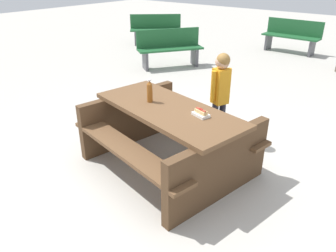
{
  "coord_description": "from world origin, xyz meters",
  "views": [
    {
      "loc": [
        2.07,
        -2.56,
        2.15
      ],
      "look_at": [
        0.0,
        0.0,
        0.52
      ],
      "focal_mm": 34.9,
      "sensor_mm": 36.0,
      "label": 1
    }
  ],
  "objects_px": {
    "child_in_coat": "(221,87)",
    "park_bench_near": "(170,47)",
    "hotdog_tray": "(201,113)",
    "park_bench_far": "(156,29)",
    "soda_bottle": "(150,91)",
    "picnic_table": "(168,132)",
    "park_bench_mid": "(292,35)"
  },
  "relations": [
    {
      "from": "hotdog_tray",
      "to": "child_in_coat",
      "type": "distance_m",
      "value": 0.93
    },
    {
      "from": "picnic_table",
      "to": "park_bench_far",
      "type": "xyz_separation_m",
      "value": [
        -4.48,
        4.98,
        0.0
      ]
    },
    {
      "from": "park_bench_far",
      "to": "soda_bottle",
      "type": "bearing_deg",
      "value": -49.7
    },
    {
      "from": "park_bench_mid",
      "to": "park_bench_far",
      "type": "bearing_deg",
      "value": -156.68
    },
    {
      "from": "hotdog_tray",
      "to": "child_in_coat",
      "type": "height_order",
      "value": "child_in_coat"
    },
    {
      "from": "child_in_coat",
      "to": "park_bench_near",
      "type": "relative_size",
      "value": 0.81
    },
    {
      "from": "hotdog_tray",
      "to": "park_bench_far",
      "type": "bearing_deg",
      "value": 134.73
    },
    {
      "from": "picnic_table",
      "to": "park_bench_far",
      "type": "relative_size",
      "value": 1.47
    },
    {
      "from": "park_bench_mid",
      "to": "park_bench_far",
      "type": "xyz_separation_m",
      "value": [
        -3.53,
        -1.52,
        0.0
      ]
    },
    {
      "from": "picnic_table",
      "to": "child_in_coat",
      "type": "bearing_deg",
      "value": 82.82
    },
    {
      "from": "picnic_table",
      "to": "hotdog_tray",
      "type": "bearing_deg",
      "value": 5.99
    },
    {
      "from": "child_in_coat",
      "to": "park_bench_near",
      "type": "height_order",
      "value": "child_in_coat"
    },
    {
      "from": "soda_bottle",
      "to": "child_in_coat",
      "type": "height_order",
      "value": "child_in_coat"
    },
    {
      "from": "hotdog_tray",
      "to": "child_in_coat",
      "type": "xyz_separation_m",
      "value": [
        -0.29,
        0.88,
        -0.02
      ]
    },
    {
      "from": "picnic_table",
      "to": "park_bench_near",
      "type": "xyz_separation_m",
      "value": [
        -2.64,
        3.32,
        0.0
      ]
    },
    {
      "from": "soda_bottle",
      "to": "hotdog_tray",
      "type": "bearing_deg",
      "value": 3.14
    },
    {
      "from": "child_in_coat",
      "to": "park_bench_mid",
      "type": "height_order",
      "value": "child_in_coat"
    },
    {
      "from": "picnic_table",
      "to": "park_bench_far",
      "type": "distance_m",
      "value": 6.7
    },
    {
      "from": "soda_bottle",
      "to": "park_bench_mid",
      "type": "bearing_deg",
      "value": 96.06
    },
    {
      "from": "park_bench_far",
      "to": "park_bench_near",
      "type": "bearing_deg",
      "value": -41.78
    },
    {
      "from": "hotdog_tray",
      "to": "park_bench_mid",
      "type": "height_order",
      "value": "park_bench_mid"
    },
    {
      "from": "park_bench_near",
      "to": "park_bench_far",
      "type": "distance_m",
      "value": 2.48
    },
    {
      "from": "child_in_coat",
      "to": "park_bench_far",
      "type": "bearing_deg",
      "value": 138.63
    },
    {
      "from": "hotdog_tray",
      "to": "park_bench_near",
      "type": "relative_size",
      "value": 0.14
    },
    {
      "from": "park_bench_near",
      "to": "soda_bottle",
      "type": "bearing_deg",
      "value": -54.5
    },
    {
      "from": "picnic_table",
      "to": "park_bench_near",
      "type": "bearing_deg",
      "value": 128.41
    },
    {
      "from": "hotdog_tray",
      "to": "park_bench_far",
      "type": "distance_m",
      "value": 6.95
    },
    {
      "from": "hotdog_tray",
      "to": "picnic_table",
      "type": "bearing_deg",
      "value": -174.01
    },
    {
      "from": "hotdog_tray",
      "to": "soda_bottle",
      "type": "bearing_deg",
      "value": -176.86
    },
    {
      "from": "picnic_table",
      "to": "soda_bottle",
      "type": "relative_size",
      "value": 7.54
    },
    {
      "from": "park_bench_near",
      "to": "picnic_table",
      "type": "bearing_deg",
      "value": -51.59
    },
    {
      "from": "soda_bottle",
      "to": "park_bench_near",
      "type": "xyz_separation_m",
      "value": [
        -2.37,
        3.32,
        -0.43
      ]
    }
  ]
}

